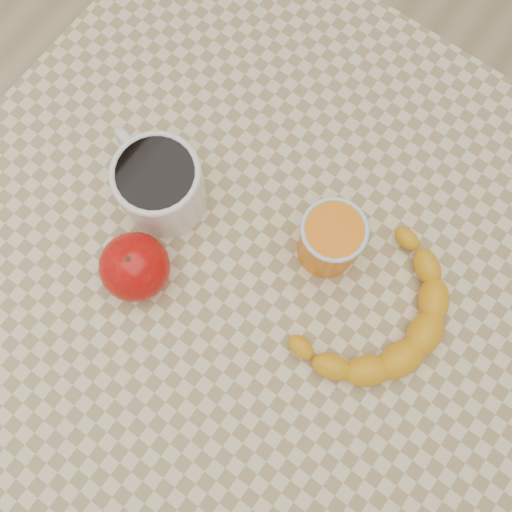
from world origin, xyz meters
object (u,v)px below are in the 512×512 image
Objects in this scene: orange_juice_glass at (330,240)px; banana at (376,317)px; table at (256,275)px; apple at (135,267)px; coffee_mug at (159,183)px.

banana is at bearing -21.34° from orange_juice_glass.
table is 2.80× the size of banana.
table is at bearing -152.52° from banana.
banana is (0.26, 0.12, -0.02)m from apple.
banana is at bearing 25.23° from apple.
orange_juice_glass is at bearing 177.31° from banana.
banana is (0.29, 0.03, -0.03)m from coffee_mug.
coffee_mug is (-0.14, -0.00, 0.13)m from table.
coffee_mug is 1.48× the size of apple.
apple reaches higher than table.
apple is (-0.16, -0.16, -0.01)m from orange_juice_glass.
orange_juice_glass is at bearing 44.99° from table.
orange_juice_glass is 0.10m from banana.
banana is at bearing 8.83° from table.
table is 0.19m from banana.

